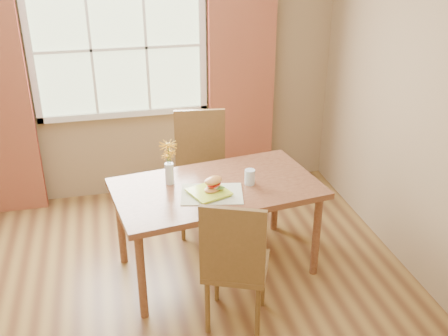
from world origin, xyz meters
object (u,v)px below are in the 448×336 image
Objects in this scene: croissant_sandwich at (213,184)px; water_glass at (250,177)px; chair_near at (235,261)px; chair_far at (201,165)px; dining_table at (217,195)px; flower_vase at (169,159)px.

croissant_sandwich reaches higher than water_glass.
chair_far is at bearing 110.95° from chair_near.
chair_near is 1.42m from chair_far.
water_glass is at bearing -16.15° from croissant_sandwich.
chair_near is at bearing -101.11° from dining_table.
croissant_sandwich is at bearing 114.33° from chair_near.
chair_near is (-0.03, -0.70, -0.12)m from dining_table.
chair_near is at bearing -84.29° from chair_far.
water_glass is at bearing -14.88° from dining_table.
chair_near is 8.54× the size of water_glass.
chair_far is at bearing 107.92° from water_glass.
chair_far is 0.86m from croissant_sandwich.
croissant_sandwich is (-0.02, 0.59, 0.27)m from chair_near.
flower_vase is (-0.59, 0.15, 0.15)m from water_glass.
chair_near is 0.94× the size of chair_far.
croissant_sandwich is 0.40m from flower_vase.
chair_far is (0.01, 0.71, -0.08)m from dining_table.
chair_near is 2.94× the size of flower_vase.
croissant_sandwich is at bearing -86.68° from chair_far.
chair_near is at bearing -113.09° from water_glass.
chair_near is 0.77m from water_glass.
chair_far is 5.81× the size of croissant_sandwich.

